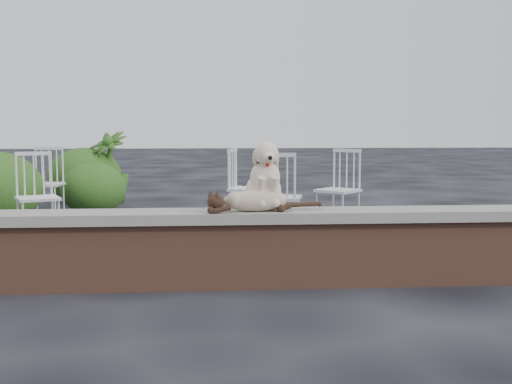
{
  "coord_description": "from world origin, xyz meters",
  "views": [
    {
      "loc": [
        0.34,
        -4.79,
        1.22
      ],
      "look_at": [
        0.72,
        0.2,
        0.7
      ],
      "focal_mm": 44.88,
      "sensor_mm": 36.0,
      "label": 1
    }
  ],
  "objects": [
    {
      "name": "shrubbery",
      "position": [
        -1.87,
        4.47,
        0.4
      ],
      "size": [
        2.14,
        3.09,
        0.95
      ],
      "color": "#274F16",
      "rests_on": "ground"
    },
    {
      "name": "potted_plant_b",
      "position": [
        -1.22,
        5.39,
        0.57
      ],
      "size": [
        0.89,
        0.89,
        1.13
      ],
      "primitive_type": "imported",
      "rotation": [
        0.0,
        0.0,
        -0.65
      ],
      "color": "#274F16",
      "rests_on": "ground"
    },
    {
      "name": "capstone",
      "position": [
        0.0,
        0.0,
        0.54
      ],
      "size": [
        6.2,
        0.4,
        0.08
      ],
      "primitive_type": "cube",
      "color": "slate",
      "rests_on": "brick_wall"
    },
    {
      "name": "chair_b",
      "position": [
        -1.79,
        3.75,
        0.47
      ],
      "size": [
        0.6,
        0.6,
        0.94
      ],
      "primitive_type": null,
      "rotation": [
        0.0,
        0.0,
        -0.08
      ],
      "color": "white",
      "rests_on": "ground"
    },
    {
      "name": "dog",
      "position": [
        0.77,
        0.1,
        0.85
      ],
      "size": [
        0.4,
        0.49,
        0.53
      ],
      "primitive_type": null,
      "rotation": [
        0.0,
        0.0,
        0.11
      ],
      "color": "beige",
      "rests_on": "capstone"
    },
    {
      "name": "chair_d",
      "position": [
        1.89,
        2.69,
        0.47
      ],
      "size": [
        0.79,
        0.79,
        0.94
      ],
      "primitive_type": null,
      "rotation": [
        0.0,
        0.0,
        -0.77
      ],
      "color": "white",
      "rests_on": "ground"
    },
    {
      "name": "chair_e",
      "position": [
        0.82,
        2.93,
        0.47
      ],
      "size": [
        0.7,
        0.7,
        0.94
      ],
      "primitive_type": null,
      "rotation": [
        0.0,
        0.0,
        1.28
      ],
      "color": "white",
      "rests_on": "ground"
    },
    {
      "name": "brick_wall",
      "position": [
        0.0,
        0.0,
        0.25
      ],
      "size": [
        6.0,
        0.3,
        0.5
      ],
      "primitive_type": "cube",
      "color": "brown",
      "rests_on": "ground"
    },
    {
      "name": "ground",
      "position": [
        0.0,
        0.0,
        0.0
      ],
      "size": [
        60.0,
        60.0,
        0.0
      ],
      "primitive_type": "plane",
      "color": "black",
      "rests_on": "ground"
    },
    {
      "name": "chair_c",
      "position": [
        1.11,
        1.97,
        0.47
      ],
      "size": [
        0.69,
        0.69,
        0.94
      ],
      "primitive_type": null,
      "rotation": [
        0.0,
        0.0,
        2.88
      ],
      "color": "white",
      "rests_on": "ground"
    },
    {
      "name": "cat",
      "position": [
        0.69,
        -0.05,
        0.67
      ],
      "size": [
        1.08,
        0.37,
        0.18
      ],
      "primitive_type": null,
      "rotation": [
        0.0,
        0.0,
        0.11
      ],
      "color": "tan",
      "rests_on": "capstone"
    },
    {
      "name": "chair_a",
      "position": [
        -1.46,
        2.11,
        0.47
      ],
      "size": [
        0.74,
        0.74,
        0.94
      ],
      "primitive_type": null,
      "rotation": [
        0.0,
        0.0,
        0.42
      ],
      "color": "white",
      "rests_on": "ground"
    }
  ]
}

